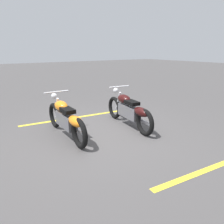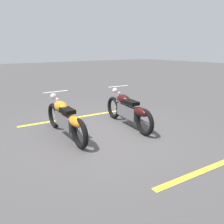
% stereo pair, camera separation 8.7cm
% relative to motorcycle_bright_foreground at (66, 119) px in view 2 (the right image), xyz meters
% --- Properties ---
extents(ground_plane, '(60.00, 60.00, 0.00)m').
position_rel_motorcycle_bright_foreground_xyz_m(ground_plane, '(0.28, 0.85, -0.46)').
color(ground_plane, '#474444').
extents(motorcycle_bright_foreground, '(2.23, 0.62, 1.04)m').
position_rel_motorcycle_bright_foreground_xyz_m(motorcycle_bright_foreground, '(0.00, 0.00, 0.00)').
color(motorcycle_bright_foreground, black).
rests_on(motorcycle_bright_foreground, ground).
extents(motorcycle_dark_foreground, '(2.23, 0.62, 1.04)m').
position_rel_motorcycle_bright_foreground_xyz_m(motorcycle_dark_foreground, '(0.26, 1.70, 0.00)').
color(motorcycle_dark_foreground, black).
rests_on(motorcycle_dark_foreground, ground).
extents(parking_stripe_near, '(0.43, 3.20, 0.01)m').
position_rel_motorcycle_bright_foreground_xyz_m(parking_stripe_near, '(-1.30, 0.78, -0.46)').
color(parking_stripe_near, yellow).
rests_on(parking_stripe_near, ground).
extents(parking_stripe_mid, '(0.43, 3.20, 0.01)m').
position_rel_motorcycle_bright_foreground_xyz_m(parking_stripe_mid, '(2.84, 1.78, -0.46)').
color(parking_stripe_mid, yellow).
rests_on(parking_stripe_mid, ground).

